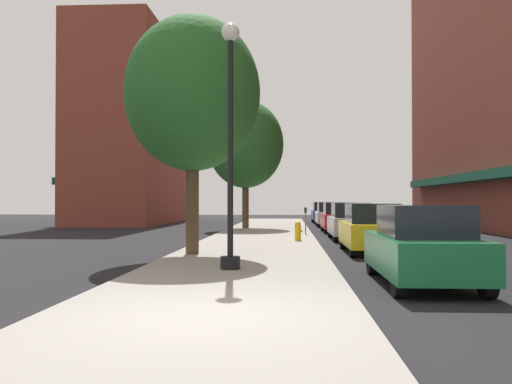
{
  "coord_description": "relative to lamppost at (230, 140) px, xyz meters",
  "views": [
    {
      "loc": [
        1.25,
        -7.88,
        1.75
      ],
      "look_at": [
        -0.21,
        16.89,
        2.14
      ],
      "focal_mm": 39.56,
      "sensor_mm": 36.0,
      "label": 1
    }
  ],
  "objects": [
    {
      "name": "sidewalk_slab",
      "position": [
        0.15,
        13.48,
        -3.14
      ],
      "size": [
        4.8,
        50.0,
        0.12
      ],
      "primitive_type": "cube",
      "color": "gray",
      "rests_on": "ground"
    },
    {
      "name": "car_green",
      "position": [
        4.15,
        -1.56,
        -2.39
      ],
      "size": [
        1.8,
        4.3,
        1.66
      ],
      "rotation": [
        0.0,
        0.0,
        0.01
      ],
      "color": "black",
      "rests_on": "ground"
    },
    {
      "name": "car_red",
      "position": [
        4.15,
        18.24,
        -2.39
      ],
      "size": [
        1.8,
        4.3,
        1.66
      ],
      "rotation": [
        0.0,
        0.0,
        0.02
      ],
      "color": "black",
      "rests_on": "ground"
    },
    {
      "name": "parking_meter_near",
      "position": [
        2.2,
        14.08,
        -2.25
      ],
      "size": [
        0.14,
        0.09,
        1.31
      ],
      "color": "slate",
      "rests_on": "sidewalk_slab"
    },
    {
      "name": "car_yellow",
      "position": [
        4.15,
        5.68,
        -2.39
      ],
      "size": [
        1.8,
        4.3,
        1.66
      ],
      "rotation": [
        0.0,
        0.0,
        -0.03
      ],
      "color": "black",
      "rests_on": "ground"
    },
    {
      "name": "car_white",
      "position": [
        4.15,
        25.06,
        -2.39
      ],
      "size": [
        1.8,
        4.3,
        1.66
      ],
      "rotation": [
        0.0,
        0.0,
        -0.04
      ],
      "color": "black",
      "rests_on": "ground"
    },
    {
      "name": "fire_hydrant",
      "position": [
        1.76,
        9.76,
        -2.68
      ],
      "size": [
        0.33,
        0.26,
        0.79
      ],
      "color": "gold",
      "rests_on": "sidewalk_slab"
    },
    {
      "name": "ground_plane",
      "position": [
        4.15,
        12.48,
        -3.2
      ],
      "size": [
        90.0,
        90.0,
        0.0
      ],
      "primitive_type": "plane",
      "color": "black"
    },
    {
      "name": "building_far_background",
      "position": [
        -10.86,
        31.48,
        4.07
      ],
      "size": [
        6.8,
        18.0,
        14.57
      ],
      "color": "brown",
      "rests_on": "ground"
    },
    {
      "name": "lamppost",
      "position": [
        0.0,
        0.0,
        0.0
      ],
      "size": [
        0.48,
        0.48,
        5.9
      ],
      "color": "black",
      "rests_on": "sidewalk_slab"
    },
    {
      "name": "car_blue",
      "position": [
        4.15,
        32.14,
        -2.39
      ],
      "size": [
        1.8,
        4.3,
        1.66
      ],
      "rotation": [
        0.0,
        0.0,
        -0.01
      ],
      "color": "black",
      "rests_on": "ground"
    },
    {
      "name": "tree_mid",
      "position": [
        -1.24,
        20.72,
        1.98
      ],
      "size": [
        4.63,
        4.63,
        7.74
      ],
      "color": "#4C3823",
      "rests_on": "sidewalk_slab"
    },
    {
      "name": "car_silver",
      "position": [
        4.15,
        12.1,
        -2.39
      ],
      "size": [
        1.8,
        4.3,
        1.66
      ],
      "rotation": [
        0.0,
        0.0,
        -0.03
      ],
      "color": "black",
      "rests_on": "ground"
    },
    {
      "name": "tree_near",
      "position": [
        -1.58,
        3.82,
        1.86
      ],
      "size": [
        4.19,
        4.19,
        7.37
      ],
      "color": "#4C3823",
      "rests_on": "sidewalk_slab"
    }
  ]
}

